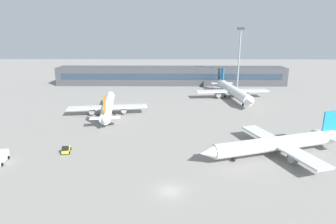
% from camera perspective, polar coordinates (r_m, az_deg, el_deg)
% --- Properties ---
extents(ground_plane, '(400.00, 400.00, 0.00)m').
position_cam_1_polar(ground_plane, '(88.61, 0.58, -1.87)').
color(ground_plane, gray).
extents(terminal_building, '(116.15, 12.13, 9.00)m').
position_cam_1_polar(terminal_building, '(149.89, 0.64, 7.23)').
color(terminal_building, '#3F4247').
rests_on(terminal_building, ground_plane).
extents(airplane_near, '(35.90, 25.61, 9.13)m').
position_cam_1_polar(airplane_near, '(68.39, 20.69, -5.93)').
color(airplane_near, silver).
rests_on(airplane_near, ground_plane).
extents(airplane_mid, '(26.17, 37.20, 9.22)m').
position_cam_1_polar(airplane_mid, '(98.05, -11.81, 1.25)').
color(airplane_mid, silver).
rests_on(airplane_mid, ground_plane).
extents(airplane_far, '(30.25, 43.17, 10.67)m').
position_cam_1_polar(airplane_far, '(120.55, 12.80, 4.11)').
color(airplane_far, white).
rests_on(airplane_far, ground_plane).
extents(baggage_tug_yellow, '(2.37, 3.82, 1.75)m').
position_cam_1_polar(baggage_tug_yellow, '(70.14, -19.59, -7.03)').
color(baggage_tug_yellow, yellow).
rests_on(baggage_tug_yellow, ground_plane).
extents(service_van_white, '(2.91, 5.44, 2.08)m').
position_cam_1_polar(service_van_white, '(70.82, -30.44, -7.87)').
color(service_van_white, white).
rests_on(service_van_white, ground_plane).
extents(floodlight_tower_west, '(3.20, 0.80, 28.47)m').
position_cam_1_polar(floodlight_tower_west, '(137.93, 13.96, 10.96)').
color(floodlight_tower_west, gray).
rests_on(floodlight_tower_west, ground_plane).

